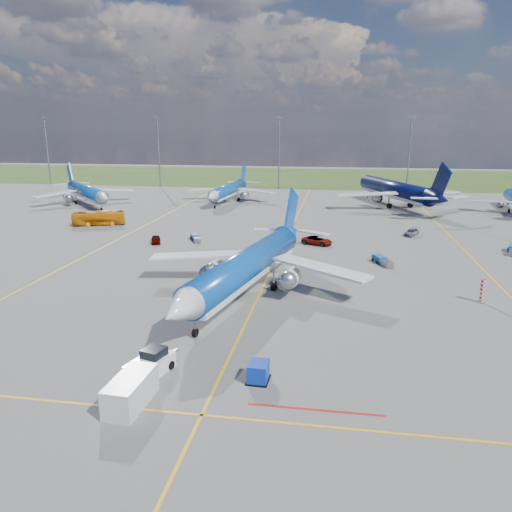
% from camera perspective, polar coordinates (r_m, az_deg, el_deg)
% --- Properties ---
extents(ground, '(400.00, 400.00, 0.00)m').
position_cam_1_polar(ground, '(55.06, -0.68, -6.63)').
color(ground, '#5A5A58').
rests_on(ground, ground).
extents(grass_strip, '(400.00, 80.00, 0.01)m').
position_cam_1_polar(grass_strip, '(201.68, 6.82, 8.94)').
color(grass_strip, '#2D4719').
rests_on(grass_strip, ground).
extents(taxiway_lines, '(60.25, 160.00, 0.02)m').
position_cam_1_polar(taxiway_lines, '(81.19, 2.83, 0.43)').
color(taxiway_lines, gold).
rests_on(taxiway_lines, ground).
extents(floodlight_masts, '(202.20, 0.50, 22.70)m').
position_cam_1_polar(floodlight_masts, '(160.66, 9.90, 11.86)').
color(floodlight_masts, slate).
rests_on(floodlight_masts, ground).
extents(warning_post, '(0.50, 0.50, 3.00)m').
position_cam_1_polar(warning_post, '(63.69, 24.45, -3.57)').
color(warning_post, red).
rests_on(warning_post, ground).
extents(bg_jet_nw, '(45.29, 45.74, 9.57)m').
position_cam_1_polar(bg_jet_nw, '(137.71, -18.69, 5.60)').
color(bg_jet_nw, '#0B439D').
rests_on(bg_jet_nw, ground).
extents(bg_jet_nnw, '(29.13, 36.59, 9.02)m').
position_cam_1_polar(bg_jet_nnw, '(135.39, -3.14, 6.20)').
color(bg_jet_nnw, '#0B439D').
rests_on(bg_jet_nnw, ground).
extents(bg_jet_n, '(49.91, 55.99, 12.09)m').
position_cam_1_polar(bg_jet_n, '(132.99, 15.45, 5.54)').
color(bg_jet_n, '#070D3B').
rests_on(bg_jet_n, ground).
extents(main_airliner, '(38.86, 46.40, 10.71)m').
position_cam_1_polar(main_airliner, '(61.22, -0.97, -4.39)').
color(main_airliner, '#0B439D').
rests_on(main_airliner, ground).
extents(pushback_tug, '(3.39, 6.10, 2.03)m').
position_cam_1_polar(pushback_tug, '(43.32, -11.92, -11.98)').
color(pushback_tug, silver).
rests_on(pushback_tug, ground).
extents(uld_container, '(1.65, 2.02, 1.56)m').
position_cam_1_polar(uld_container, '(41.32, 0.26, -13.08)').
color(uld_container, '#0B2DA6').
rests_on(uld_container, ground).
extents(service_van, '(2.49, 5.20, 2.24)m').
position_cam_1_polar(service_van, '(39.08, -14.14, -14.75)').
color(service_van, silver).
rests_on(service_van, ground).
extents(apron_bus, '(10.70, 5.95, 2.92)m').
position_cam_1_polar(apron_bus, '(108.04, -17.55, 4.14)').
color(apron_bus, orange).
rests_on(apron_bus, ground).
extents(service_car_a, '(2.83, 4.20, 1.33)m').
position_cam_1_polar(service_car_a, '(89.03, -11.38, 1.87)').
color(service_car_a, '#999999').
rests_on(service_car_a, ground).
extents(service_car_b, '(5.80, 4.13, 1.47)m').
position_cam_1_polar(service_car_b, '(86.82, 6.99, 1.77)').
color(service_car_b, '#999999').
rests_on(service_car_b, ground).
extents(service_car_c, '(3.54, 4.77, 1.29)m').
position_cam_1_polar(service_car_c, '(97.91, 17.36, 2.63)').
color(service_car_c, '#999999').
rests_on(service_car_c, ground).
extents(baggage_tug_w, '(2.94, 4.88, 1.07)m').
position_cam_1_polar(baggage_tug_w, '(76.54, 14.21, -0.53)').
color(baggage_tug_w, '#164F88').
rests_on(baggage_tug_w, ground).
extents(baggage_tug_c, '(3.01, 4.66, 1.03)m').
position_cam_1_polar(baggage_tug_c, '(90.01, -6.90, 2.07)').
color(baggage_tug_c, navy).
rests_on(baggage_tug_c, ground).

